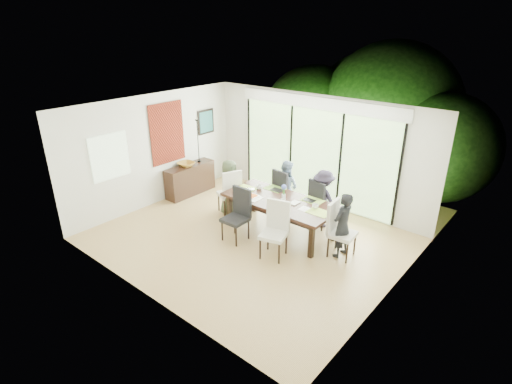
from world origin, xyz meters
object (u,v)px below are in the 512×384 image
Objects in this scene: person_far_right at (323,199)px; sideboard at (190,179)px; chair_far_left at (286,191)px; person_right_end at (342,225)px; cup_b at (283,201)px; chair_left_end at (229,191)px; chair_right_end at (343,230)px; person_far_left at (286,187)px; vase at (284,197)px; chair_near_left at (235,216)px; chair_near_right at (274,231)px; chair_far_right at (323,202)px; person_left_end at (229,187)px; laptop at (247,190)px; table_top at (280,201)px; bowl at (186,164)px; cup_a at (259,187)px; cup_c at (315,206)px.

sideboard is at bearing 17.12° from person_far_right.
chair_far_left is 2.11m from person_right_end.
person_far_right is 1.02m from cup_b.
chair_left_end is 1.00× the size of chair_right_end.
vase is at bearing 125.98° from person_far_left.
chair_right_end is (3.00, 0.00, 0.00)m from chair_left_end.
chair_right_end is at bearing 145.57° from person_far_right.
chair_near_left is 1.00× the size of chair_near_right.
chair_far_right and chair_near_left have the same top height.
vase is (1.53, 0.05, 0.17)m from person_left_end.
vase is (0.55, 0.92, 0.27)m from chair_near_left.
laptop is at bearing 180.00° from cup_b.
chair_right_end reaches higher than table_top.
laptop is (-1.35, 0.77, 0.22)m from chair_near_right.
person_far_right is 3.70m from bowl.
vase is (-0.50, -0.78, 0.17)m from person_far_right.
table_top is 1.86× the size of person_far_left.
table_top is at bearing -33.14° from laptop.
chair_far_right is 1.45m from cup_a.
person_far_right reaches higher than sideboard.
chair_near_right is at bearing -0.91° from chair_near_left.
chair_far_left is 1.15m from cup_b.
table_top is 1.73× the size of sideboard.
cup_b is (-1.35, -0.10, 0.25)m from chair_right_end.
chair_right_end is 2.98m from person_left_end.
table_top is 1.51m from chair_left_end.
chair_right_end is at bearing -103.68° from person_left_end.
chair_far_left is 1.00× the size of chair_near_right.
chair_left_end is 1.59m from bowl.
person_far_left reaches higher than cup_a.
person_right_end is (0.93, -0.85, 0.10)m from chair_far_right.
chair_near_left is 3.33× the size of laptop.
person_right_end is at bearing -2.10° from sideboard.
bowl is at bearing 149.68° from chair_near_right.
table_top is 1.86× the size of person_left_end.
cup_b is (0.10, -0.15, -0.01)m from vase.
person_right_end is 1.00× the size of person_far_left.
chair_near_right is 0.85× the size of person_far_right.
vase is 0.09× the size of sideboard.
sideboard is at bearing 90.00° from bowl.
cup_c is 3.89m from sideboard.
cup_a is (-0.25, -0.70, 0.25)m from chair_far_left.
chair_left_end is at bearing -177.51° from cup_c.
person_right_end reaches higher than chair_far_right.
sideboard is (-3.12, 0.12, -0.43)m from vase.
person_right_end and person_far_right have the same top height.
person_far_left is at bearing 6.72° from person_far_right.
table_top is at bearing 59.21° from chair_near_left.
chair_near_left is 1.04m from cup_b.
chair_right_end is at bearing 4.24° from cup_b.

